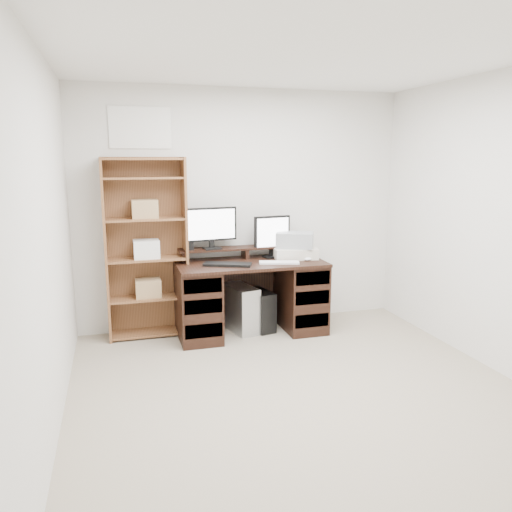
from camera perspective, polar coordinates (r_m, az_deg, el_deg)
name	(u,v)px	position (r m, az deg, el deg)	size (l,w,h in m)	color
room	(315,238)	(3.46, 6.72, 2.11)	(3.54, 4.04, 2.54)	tan
desk	(250,296)	(5.17, -0.65, -4.58)	(1.50, 0.70, 0.75)	black
riser_shelf	(245,249)	(5.26, -1.25, 0.78)	(1.40, 0.22, 0.12)	black
monitor_wide	(211,226)	(5.12, -5.13, 3.45)	(0.54, 0.16, 0.43)	black
monitor_small	(272,235)	(5.28, 1.86, 2.43)	(0.40, 0.17, 0.44)	black
speaker	(189,239)	(5.10, -7.72, 1.89)	(0.09, 0.09, 0.22)	black
keyboard_black	(227,264)	(4.90, -3.28, -0.96)	(0.47, 0.16, 0.03)	black
keyboard_white	(279,262)	(5.00, 2.67, -0.75)	(0.40, 0.12, 0.02)	white
mouse	(308,259)	(5.15, 5.95, -0.36)	(0.08, 0.05, 0.03)	white
printer	(295,253)	(5.28, 4.45, 0.38)	(0.44, 0.33, 0.11)	beige
basket	(295,240)	(5.26, 4.47, 1.84)	(0.38, 0.27, 0.16)	#91969A
tower_silver	(241,308)	(5.26, -1.77, -5.99)	(0.21, 0.48, 0.48)	#AFB2B6
tower_black	(260,310)	(5.31, 0.40, -6.17)	(0.27, 0.45, 0.42)	black
bookshelf	(146,247)	(5.09, -12.44, 1.03)	(0.80, 0.30, 1.80)	brown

